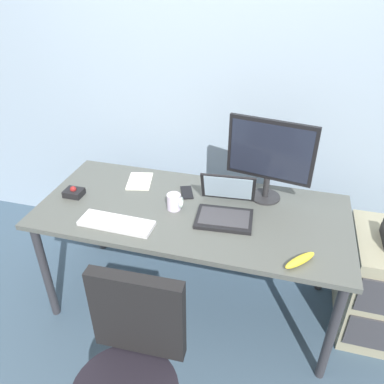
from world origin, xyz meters
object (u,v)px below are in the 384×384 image
Objects in this scene: cell_phone at (187,192)px; paper_notepad at (140,181)px; trackball_mouse at (74,192)px; laptop at (226,207)px; file_cabinet at (382,285)px; monitor_main at (270,155)px; keyboard at (116,223)px; banana at (300,260)px; coffee_mug at (174,202)px.

paper_notepad is at bearing 149.19° from cell_phone.
laptop is at bearing 2.92° from trackball_mouse.
monitor_main is at bearing 170.15° from file_cabinet.
laptop reaches higher than keyboard.
monitor_main is 0.55m from cell_phone.
banana is (1.02, -0.51, 0.01)m from paper_notepad.
monitor_main is 1.19m from trackball_mouse.
banana is (0.97, -0.05, 0.01)m from keyboard.
file_cabinet is 4.70× the size of cell_phone.
paper_notepad is 0.33m from cell_phone.
trackball_mouse reaches higher than cell_phone.
keyboard is 3.76× the size of trackball_mouse.
paper_notepad is at bearing 160.75° from laptop.
coffee_mug is at bearing -119.32° from cell_phone.
monitor_main is 1.45× the size of laptop.
trackball_mouse is 0.41m from paper_notepad.
keyboard is at bearing -83.74° from paper_notepad.
monitor_main reaches higher than trackball_mouse.
paper_notepad is at bearing 143.20° from coffee_mug.
file_cabinet is at bearing -24.54° from cell_phone.
monitor_main reaches higher than banana.
cell_phone is 0.75× the size of banana.
paper_notepad is (-0.60, 0.21, -0.05)m from laptop.
coffee_mug is (-0.29, -0.02, -0.00)m from laptop.
keyboard is at bearing 177.07° from banana.
monitor_main reaches higher than coffee_mug.
file_cabinet is 1.05m from laptop.
laptop is 1.64× the size of paper_notepad.
keyboard is at bearing -166.49° from file_cabinet.
laptop is (0.55, 0.25, 0.04)m from keyboard.
paper_notepad is at bearing -178.19° from monitor_main.
laptop is at bearing -19.25° from paper_notepad.
coffee_mug is at bearing -174.13° from file_cabinet.
keyboard is (-0.75, -0.49, -0.27)m from monitor_main.
coffee_mug is at bearing -176.08° from laptop.
keyboard is 0.50m from cell_phone.
banana is (0.22, -0.54, -0.27)m from monitor_main.
coffee_mug is at bearing -36.80° from paper_notepad.
trackball_mouse is at bearing 151.42° from keyboard.
trackball_mouse is 0.77× the size of cell_phone.
paper_notepad reaches higher than cell_phone.
trackball_mouse is at bearing -175.28° from file_cabinet.
cell_phone is at bearing 149.58° from laptop.
coffee_mug reaches higher than paper_notepad.
coffee_mug is 0.19m from cell_phone.
laptop is 1.79× the size of banana.
paper_notepad reaches higher than file_cabinet.
cell_phone is at bearing 17.51° from trackball_mouse.
file_cabinet is 1.96× the size of laptop.
cell_phone is at bearing 177.51° from file_cabinet.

